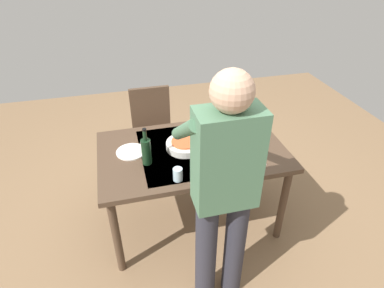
{
  "coord_description": "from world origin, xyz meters",
  "views": [
    {
      "loc": [
        0.52,
        2.03,
        2.21
      ],
      "look_at": [
        0.0,
        0.0,
        0.82
      ],
      "focal_mm": 30.19,
      "sensor_mm": 36.0,
      "label": 1
    }
  ],
  "objects": [
    {
      "name": "water_cup_far_right",
      "position": [
        -0.37,
        -0.14,
        0.81
      ],
      "size": [
        0.07,
        0.07,
        0.09
      ],
      "primitive_type": "cylinder",
      "color": "silver",
      "rests_on": "dining_table"
    },
    {
      "name": "wine_bottle",
      "position": [
        0.37,
        0.09,
        0.88
      ],
      "size": [
        0.07,
        0.07,
        0.3
      ],
      "color": "black",
      "rests_on": "dining_table"
    },
    {
      "name": "water_cup_near_right",
      "position": [
        -0.27,
        -0.2,
        0.82
      ],
      "size": [
        0.07,
        0.07,
        0.1
      ],
      "primitive_type": "cylinder",
      "color": "silver",
      "rests_on": "dining_table"
    },
    {
      "name": "ground_plane",
      "position": [
        0.0,
        0.0,
        0.0
      ],
      "size": [
        6.0,
        6.0,
        0.0
      ],
      "primitive_type": "plane",
      "color": "#846647"
    },
    {
      "name": "table_knife",
      "position": [
        -0.45,
        0.24,
        0.77
      ],
      "size": [
        0.07,
        0.2,
        0.0
      ],
      "primitive_type": "cube",
      "rotation": [
        0.0,
        0.0,
        0.3
      ],
      "color": "silver",
      "rests_on": "dining_table"
    },
    {
      "name": "wine_glass_left",
      "position": [
        -0.48,
        0.04,
        0.87
      ],
      "size": [
        0.07,
        0.07,
        0.15
      ],
      "color": "white",
      "rests_on": "dining_table"
    },
    {
      "name": "dinner_plate_near",
      "position": [
        0.47,
        -0.08,
        0.77
      ],
      "size": [
        0.23,
        0.23,
        0.01
      ],
      "primitive_type": "cylinder",
      "color": "white",
      "rests_on": "dining_table"
    },
    {
      "name": "water_cup_near_left",
      "position": [
        0.19,
        0.34,
        0.81
      ],
      "size": [
        0.07,
        0.07,
        0.09
      ],
      "primitive_type": "cylinder",
      "color": "silver",
      "rests_on": "dining_table"
    },
    {
      "name": "chair_near",
      "position": [
        0.2,
        -0.83,
        0.53
      ],
      "size": [
        0.4,
        0.4,
        0.91
      ],
      "color": "#352114",
      "rests_on": "ground_plane"
    },
    {
      "name": "dinner_plate_far",
      "position": [
        -0.19,
        0.19,
        0.77
      ],
      "size": [
        0.23,
        0.23,
        0.01
      ],
      "primitive_type": "cylinder",
      "color": "white",
      "rests_on": "dining_table"
    },
    {
      "name": "water_cup_far_left",
      "position": [
        -0.22,
        -0.36,
        0.82
      ],
      "size": [
        0.07,
        0.07,
        0.11
      ],
      "primitive_type": "cylinder",
      "color": "silver",
      "rests_on": "dining_table"
    },
    {
      "name": "dining_table",
      "position": [
        0.0,
        0.0,
        0.69
      ],
      "size": [
        1.46,
        0.89,
        0.77
      ],
      "color": "#4C3828",
      "rests_on": "ground_plane"
    },
    {
      "name": "person_server",
      "position": [
        -0.01,
        0.71,
        0.96
      ],
      "size": [
        0.42,
        0.61,
        1.69
      ],
      "color": "#2D2D38",
      "rests_on": "ground_plane"
    },
    {
      "name": "serving_bowl_pasta",
      "position": [
        0.05,
        -0.03,
        0.8
      ],
      "size": [
        0.3,
        0.3,
        0.07
      ],
      "color": "white",
      "rests_on": "dining_table"
    }
  ]
}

